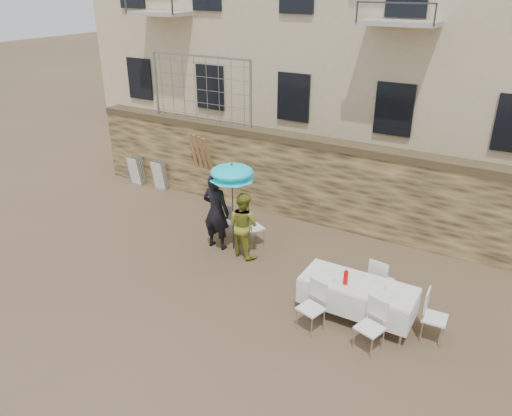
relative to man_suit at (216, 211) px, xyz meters
The scene contains 17 objects.
ground 2.73m from the man_suit, 71.41° to the right, with size 80.00×80.00×0.00m, color brown.
stone_wall 2.70m from the man_suit, 72.29° to the left, with size 13.00×0.50×2.20m, color olive.
chain_link_fence 4.00m from the man_suit, 130.38° to the left, with size 3.20×0.06×1.80m, color gray, non-canonical shape.
man_suit is the anchor object (origin of this frame).
woman_dress 0.77m from the man_suit, ahead, with size 0.76×0.59×1.56m, color gold.
umbrella 1.04m from the man_suit, 14.04° to the left, with size 1.03×1.03×2.01m.
couple_chair_left 0.71m from the man_suit, 90.00° to the left, with size 0.48×0.48×0.96m, color white, non-canonical shape.
couple_chair_right 1.00m from the man_suit, 38.16° to the left, with size 0.48×0.48×0.96m, color white, non-canonical shape.
banquet_table 3.97m from the man_suit, 14.23° to the right, with size 2.10×0.85×0.78m.
soda_bottle 3.81m from the man_suit, 17.16° to the right, with size 0.09×0.09×0.26m, color red.
table_chair_front_left 3.70m from the man_suit, 28.02° to the right, with size 0.48×0.48×0.96m, color white, non-canonical shape.
table_chair_front_right 4.69m from the man_suit, 21.66° to the right, with size 0.48×0.48×0.96m, color white, non-canonical shape.
table_chair_back 4.07m from the man_suit, ahead, with size 0.48×0.48×0.96m, color white, non-canonical shape.
table_chair_side 5.33m from the man_suit, ahead, with size 0.48×0.48×0.96m, color white, non-canonical shape.
chair_stack_left 5.02m from the man_suit, 153.52° to the left, with size 0.46×0.40×0.92m, color white, non-canonical shape.
chair_stack_right 4.23m from the man_suit, 148.05° to the left, with size 0.46×0.32×0.92m, color white, non-canonical shape.
wood_planks 3.03m from the man_suit, 130.62° to the left, with size 0.70×0.20×2.00m, color #A37749, non-canonical shape.
Camera 1 is at (5.32, -6.20, 5.86)m, focal length 35.00 mm.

